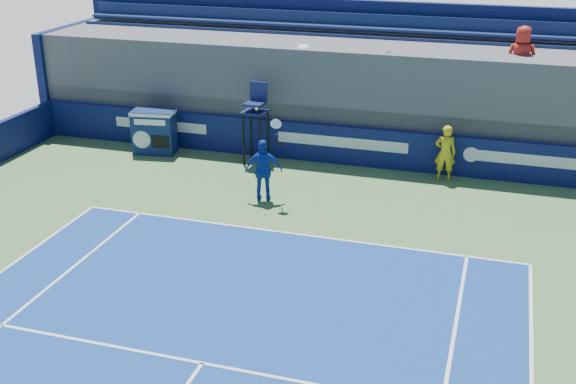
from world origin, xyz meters
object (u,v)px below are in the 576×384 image
(tennis_player, at_px, (264,170))
(ball_person, at_px, (445,153))
(umpire_chair, at_px, (256,115))
(match_clock, at_px, (154,131))

(tennis_player, bearing_deg, ball_person, 33.46)
(ball_person, bearing_deg, umpire_chair, -1.06)
(umpire_chair, xyz_separation_m, tennis_player, (1.17, -2.73, -0.67))
(ball_person, bearing_deg, match_clock, -1.42)
(match_clock, bearing_deg, umpire_chair, 1.19)
(match_clock, bearing_deg, tennis_player, -30.26)
(umpire_chair, relative_size, tennis_player, 0.96)
(umpire_chair, height_order, tennis_player, tennis_player)
(ball_person, relative_size, tennis_player, 0.63)
(match_clock, bearing_deg, ball_person, 1.79)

